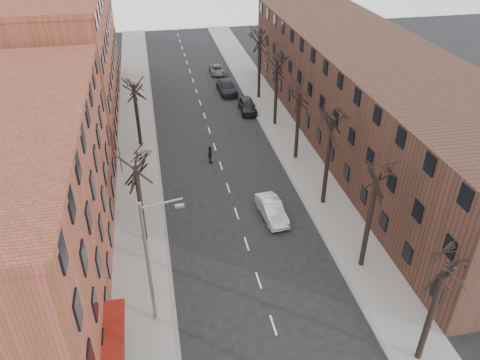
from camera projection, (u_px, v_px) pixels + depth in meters
sidewalk_left at (137, 140)px, 50.24m from camera, size 4.00×90.00×0.15m
sidewalk_right at (280, 127)px, 52.92m from camera, size 4.00×90.00×0.15m
building_left_near at (0, 213)px, 29.18m from camera, size 12.00×26.00×12.00m
building_left_far at (56, 56)px, 52.65m from camera, size 12.00×28.00×14.00m
building_right at (372, 98)px, 47.48m from camera, size 12.00×50.00×10.00m
tree_right_a at (417, 358)px, 27.23m from camera, size 5.20×5.20×10.00m
tree_right_b at (361, 265)px, 33.85m from camera, size 5.20×5.20×10.80m
tree_right_c at (323, 203)px, 40.48m from camera, size 5.20×5.20×11.60m
tree_right_d at (295, 158)px, 47.10m from camera, size 5.20×5.20×10.00m
tree_right_e at (275, 124)px, 53.72m from camera, size 5.20×5.20×10.80m
tree_right_f at (259, 98)px, 60.34m from camera, size 5.20×5.20×11.60m
tree_left_a at (146, 240)px, 36.28m from camera, size 5.20×5.20×9.50m
tree_left_b at (141, 145)px, 49.52m from camera, size 5.20×5.20×9.50m
streetlight at (150, 259)px, 27.07m from camera, size 2.45×0.22×9.03m
silver_sedan at (272, 210)px, 38.37m from camera, size 1.96×4.64×1.49m
parked_car_near at (247, 105)px, 56.37m from camera, size 2.04×4.68×1.57m
parked_car_mid at (227, 87)px, 61.50m from camera, size 2.35×5.41×1.55m
parked_car_far at (217, 70)px, 67.80m from camera, size 1.98×4.16×1.15m
pedestrian_crossing at (210, 155)px, 45.80m from camera, size 0.82×1.17×1.85m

